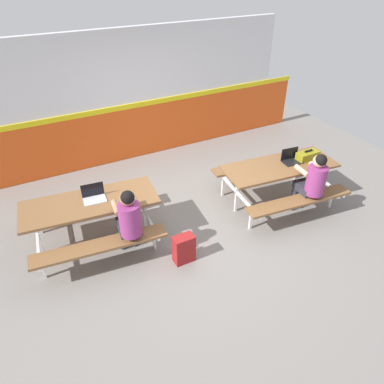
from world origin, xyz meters
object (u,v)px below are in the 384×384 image
object	(u,v)px
laptop_dark	(291,159)
toolbox_grey	(308,156)
picnic_table_left	(91,211)
picnic_table_right	(279,173)
laptop_silver	(94,196)
student_further	(312,180)
student_nearer	(129,219)
backpack_dark	(184,249)

from	to	relation	value
laptop_dark	toolbox_grey	xyz separation A→B (m)	(0.30, -0.07, 0.02)
toolbox_grey	picnic_table_left	bearing A→B (deg)	171.96
picnic_table_right	laptop_silver	size ratio (longest dim) A/B	5.85
picnic_table_right	picnic_table_left	bearing A→B (deg)	171.65
laptop_silver	laptop_dark	xyz separation A→B (m)	(3.27, -0.47, 0.00)
picnic_table_left	picnic_table_right	world-z (taller)	same
picnic_table_right	laptop_silver	bearing A→B (deg)	170.90
picnic_table_left	picnic_table_right	size ratio (longest dim) A/B	1.00
student_further	toolbox_grey	size ratio (longest dim) A/B	3.02
student_nearer	picnic_table_right	bearing A→B (deg)	3.07
picnic_table_left	student_nearer	bearing A→B (deg)	-57.72
picnic_table_left	picnic_table_right	distance (m)	3.14
picnic_table_right	toolbox_grey	xyz separation A→B (m)	(0.54, -0.06, 0.24)
picnic_table_right	backpack_dark	size ratio (longest dim) A/B	4.55
laptop_silver	backpack_dark	size ratio (longest dim) A/B	0.78
picnic_table_right	student_nearer	bearing A→B (deg)	-176.93
laptop_silver	toolbox_grey	distance (m)	3.61
backpack_dark	student_further	bearing A→B (deg)	-0.67
toolbox_grey	backpack_dark	xyz separation A→B (m)	(-2.65, -0.49, -0.60)
laptop_dark	backpack_dark	bearing A→B (deg)	-166.51
student_further	picnic_table_right	bearing A→B (deg)	107.52
picnic_table_left	laptop_dark	xyz separation A→B (m)	(3.35, -0.44, 0.21)
picnic_table_left	picnic_table_right	bearing A→B (deg)	-8.35
student_further	toolbox_grey	bearing A→B (deg)	55.27
picnic_table_left	toolbox_grey	distance (m)	3.69
student_nearer	backpack_dark	bearing A→B (deg)	-33.29
student_further	toolbox_grey	distance (m)	0.64
student_nearer	laptop_silver	size ratio (longest dim) A/B	3.53
picnic_table_right	backpack_dark	world-z (taller)	picnic_table_right
picnic_table_right	student_nearer	distance (m)	2.73
toolbox_grey	backpack_dark	world-z (taller)	toolbox_grey
toolbox_grey	laptop_silver	bearing A→B (deg)	171.33
picnic_table_right	student_nearer	size ratio (longest dim) A/B	1.66
student_further	laptop_dark	xyz separation A→B (m)	(0.06, 0.59, 0.08)
student_nearer	laptop_silver	world-z (taller)	student_nearer
student_nearer	backpack_dark	distance (m)	0.89
student_nearer	student_further	distance (m)	2.94
picnic_table_left	picnic_table_right	xyz separation A→B (m)	(3.10, -0.46, 0.00)
picnic_table_right	student_further	world-z (taller)	student_further
picnic_table_right	student_further	size ratio (longest dim) A/B	1.66
student_further	backpack_dark	world-z (taller)	student_further
student_further	picnic_table_left	bearing A→B (deg)	162.51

